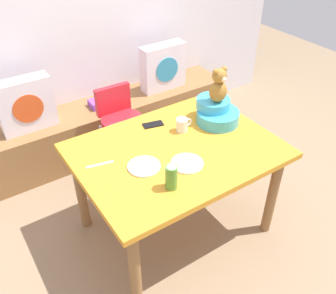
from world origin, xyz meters
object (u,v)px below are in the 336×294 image
Objects in this scene: highchair at (122,122)px; teddy_bear at (219,86)px; dining_table at (176,161)px; coffee_mug at (182,125)px; infant_seat_teal at (216,112)px; dinner_plate_far at (187,163)px; pillow_floral_right at (163,67)px; cell_phone at (153,125)px; pillow_floral_left at (26,105)px; dinner_plate_near at (144,166)px; ketchup_bottle at (171,176)px; book_stack at (101,103)px.

highchair is 0.94m from teddy_bear.
dining_table is 10.73× the size of coffee_mug.
highchair is at bearing 121.65° from teddy_bear.
dinner_plate_far is (-0.46, -0.29, -0.07)m from infant_seat_teal.
pillow_floral_right is at bearing 31.51° from highchair.
cell_phone is at bearing 153.40° from teddy_bear.
pillow_floral_right is 1.56m from dinner_plate_far.
dining_table is 5.15× the size of teddy_bear.
dining_table is 0.58m from teddy_bear.
dinner_plate_near is at bearing -74.10° from pillow_floral_left.
teddy_bear is (-0.26, -1.09, 0.34)m from pillow_floral_right.
pillow_floral_right is at bearing 76.65° from infant_seat_teal.
pillow_floral_left is at bearing 48.67° from cell_phone.
highchair is at bearing -148.49° from pillow_floral_right.
ketchup_bottle is at bearing -102.26° from highchair.
infant_seat_teal is 1.65× the size of dinner_plate_near.
cell_phone is (0.02, -0.48, 0.22)m from highchair.
ketchup_bottle is (0.40, -1.50, 0.15)m from pillow_floral_left.
pillow_floral_left reaches higher than highchair.
pillow_floral_right is 3.06× the size of cell_phone.
dining_table reaches higher than book_stack.
highchair reaches higher than cell_phone.
pillow_floral_left is 1.55m from teddy_bear.
coffee_mug is at bearing -77.34° from highchair.
pillow_floral_left is 1.37m from dining_table.
teddy_bear reaches higher than dinner_plate_far.
dinner_plate_far is 0.49m from cell_phone.
pillow_floral_right is 1.20m from coffee_mug.
book_stack is 0.25× the size of highchair.
pillow_floral_right is 1.33× the size of infant_seat_teal.
pillow_floral_left reaches higher than cell_phone.
dinner_plate_near is at bearing -166.51° from infant_seat_teal.
dinner_plate_far is (-0.04, -0.17, 0.11)m from dining_table.
dining_table is 8.94× the size of cell_phone.
teddy_bear is at bearing -46.16° from pillow_floral_left.
dinner_plate_near is at bearing 154.30° from cell_phone.
ketchup_bottle is 0.92× the size of dinner_plate_far.
infant_seat_teal reaches higher than dinner_plate_far.
highchair reaches higher than book_stack.
pillow_floral_right reaches higher than dinner_plate_far.
coffee_mug is 0.60× the size of dinner_plate_near.
teddy_bear reaches higher than dining_table.
cell_phone is at bearing 83.30° from dinner_plate_far.
ketchup_bottle reaches higher than dining_table.
ketchup_bottle reaches higher than dinner_plate_near.
pillow_floral_left is 2.20× the size of dinner_plate_far.
infant_seat_teal is at bearing 32.01° from dinner_plate_far.
pillow_floral_right is at bearing 58.64° from ketchup_bottle.
dinner_plate_near is (-0.42, -0.19, -0.04)m from coffee_mug.
infant_seat_teal is at bearing -58.33° from highchair.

